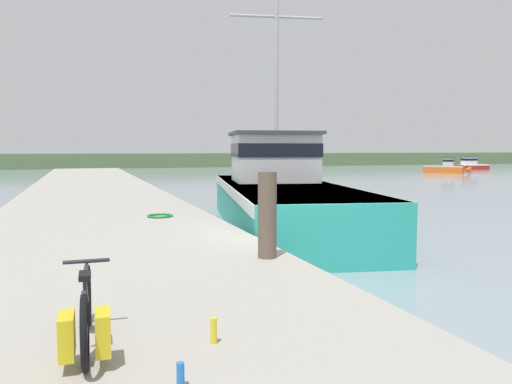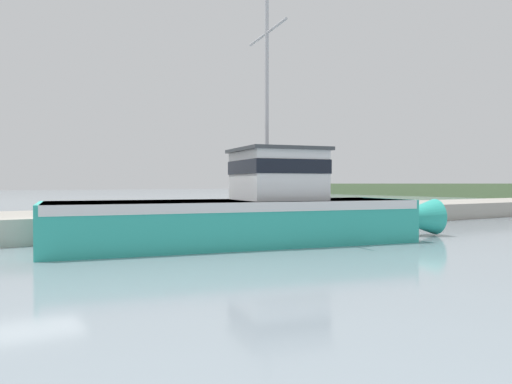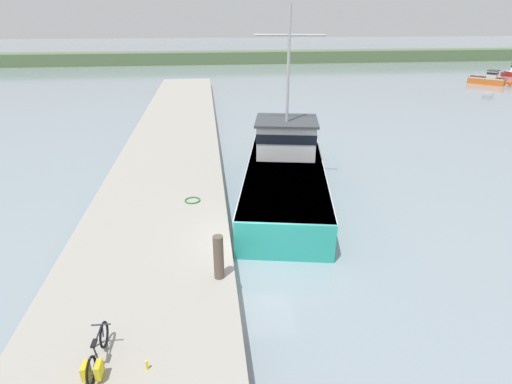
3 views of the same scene
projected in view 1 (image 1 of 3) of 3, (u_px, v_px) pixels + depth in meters
ground_plane at (301, 274)px, 10.85m from camera, size 320.00×320.00×0.00m
dock_pier at (111, 267)px, 9.51m from camera, size 5.69×80.00×0.92m
far_shoreline at (301, 159)px, 82.67m from camera, size 180.00×5.00×2.11m
fishing_boat_main at (279, 194)px, 17.59m from camera, size 6.02×15.00×8.72m
boat_green_anchored at (446, 167)px, 56.82m from camera, size 4.17×4.57×1.83m
boat_orange_near at (471, 165)px, 66.17m from camera, size 5.65×1.76×1.80m
bicycle_touring at (86, 317)px, 4.35m from camera, size 0.46×1.69×0.70m
mooring_post at (267, 215)px, 8.17m from camera, size 0.31×0.31×1.42m
hose_coil at (160, 216)px, 13.19m from camera, size 0.67×0.67×0.06m
water_bottle_by_bike at (214, 331)px, 4.58m from camera, size 0.06×0.06×0.24m
water_bottle_on_curb at (181, 375)px, 3.73m from camera, size 0.06×0.06×0.19m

